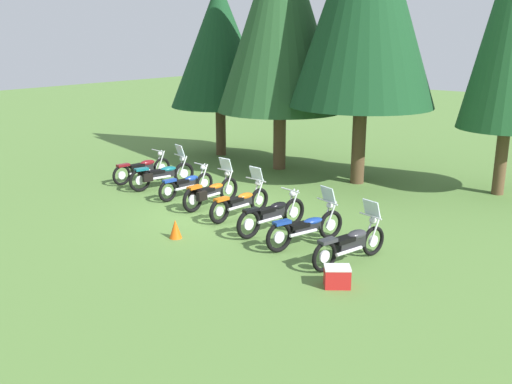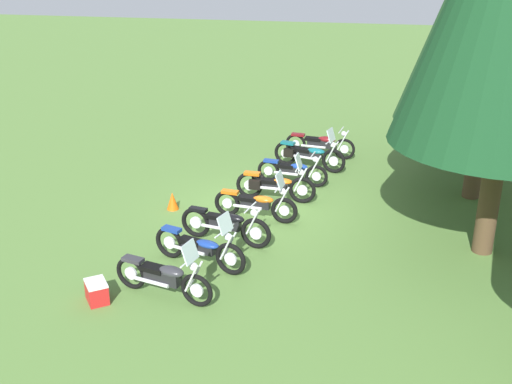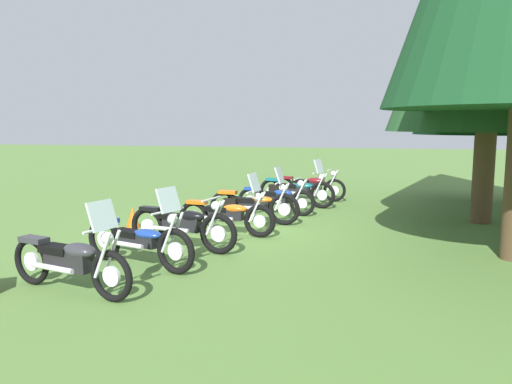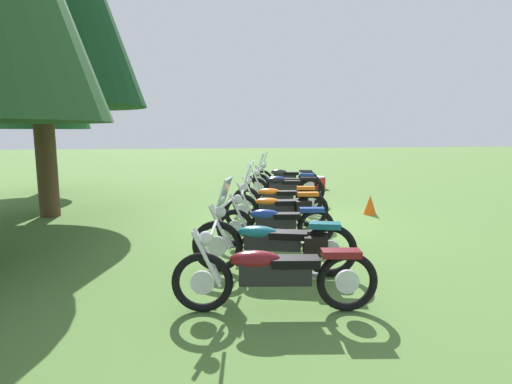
{
  "view_description": "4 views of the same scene",
  "coord_description": "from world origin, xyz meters",
  "px_view_note": "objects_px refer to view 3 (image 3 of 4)",
  "views": [
    {
      "loc": [
        10.56,
        -11.93,
        5.01
      ],
      "look_at": [
        1.09,
        0.18,
        0.78
      ],
      "focal_mm": 40.63,
      "sensor_mm": 36.0,
      "label": 1
    },
    {
      "loc": [
        15.16,
        2.94,
        6.78
      ],
      "look_at": [
        0.84,
        0.05,
        0.84
      ],
      "focal_mm": 44.1,
      "sensor_mm": 36.0,
      "label": 2
    },
    {
      "loc": [
        10.69,
        3.05,
        2.36
      ],
      "look_at": [
        0.03,
        0.51,
        0.86
      ],
      "focal_mm": 34.73,
      "sensor_mm": 36.0,
      "label": 3
    },
    {
      "loc": [
        -9.02,
        1.94,
        2.06
      ],
      "look_at": [
        0.22,
        0.6,
        0.66
      ],
      "focal_mm": 28.62,
      "sensor_mm": 36.0,
      "label": 4
    }
  ],
  "objects_px": {
    "motorcycle_6": "(139,240)",
    "motorcycle_7": "(71,260)",
    "motorcycle_2": "(276,198)",
    "motorcycle_4": "(227,214)",
    "motorcycle_1": "(295,190)",
    "motorcycle_0": "(309,186)",
    "pine_tree_0": "(487,49)",
    "motorcycle_3": "(253,204)",
    "motorcycle_5": "(183,226)",
    "traffic_cone": "(133,217)"
  },
  "relations": [
    {
      "from": "motorcycle_0",
      "to": "motorcycle_4",
      "type": "distance_m",
      "value": 5.43
    },
    {
      "from": "motorcycle_3",
      "to": "traffic_cone",
      "type": "height_order",
      "value": "motorcycle_3"
    },
    {
      "from": "pine_tree_0",
      "to": "traffic_cone",
      "type": "relative_size",
      "value": 14.77
    },
    {
      "from": "motorcycle_2",
      "to": "motorcycle_7",
      "type": "distance_m",
      "value": 6.92
    },
    {
      "from": "motorcycle_5",
      "to": "motorcycle_6",
      "type": "xyz_separation_m",
      "value": [
        1.24,
        -0.27,
        -0.0
      ]
    },
    {
      "from": "motorcycle_0",
      "to": "motorcycle_3",
      "type": "xyz_separation_m",
      "value": [
        3.97,
        -0.85,
        0.01
      ]
    },
    {
      "from": "motorcycle_7",
      "to": "pine_tree_0",
      "type": "bearing_deg",
      "value": 68.87
    },
    {
      "from": "traffic_cone",
      "to": "pine_tree_0",
      "type": "bearing_deg",
      "value": 125.0
    },
    {
      "from": "motorcycle_1",
      "to": "traffic_cone",
      "type": "bearing_deg",
      "value": -113.28
    },
    {
      "from": "motorcycle_4",
      "to": "traffic_cone",
      "type": "xyz_separation_m",
      "value": [
        -0.22,
        -2.33,
        -0.21
      ]
    },
    {
      "from": "motorcycle_0",
      "to": "motorcycle_6",
      "type": "relative_size",
      "value": 1.03
    },
    {
      "from": "motorcycle_3",
      "to": "traffic_cone",
      "type": "distance_m",
      "value": 2.82
    },
    {
      "from": "motorcycle_1",
      "to": "motorcycle_2",
      "type": "distance_m",
      "value": 1.48
    },
    {
      "from": "motorcycle_5",
      "to": "motorcycle_6",
      "type": "distance_m",
      "value": 1.27
    },
    {
      "from": "motorcycle_2",
      "to": "motorcycle_7",
      "type": "relative_size",
      "value": 0.95
    },
    {
      "from": "motorcycle_5",
      "to": "motorcycle_1",
      "type": "bearing_deg",
      "value": 88.08
    },
    {
      "from": "motorcycle_4",
      "to": "motorcycle_5",
      "type": "relative_size",
      "value": 0.97
    },
    {
      "from": "motorcycle_3",
      "to": "pine_tree_0",
      "type": "distance_m",
      "value": 8.69
    },
    {
      "from": "motorcycle_0",
      "to": "motorcycle_5",
      "type": "bearing_deg",
      "value": -95.36
    },
    {
      "from": "motorcycle_5",
      "to": "traffic_cone",
      "type": "bearing_deg",
      "value": 149.89
    },
    {
      "from": "motorcycle_4",
      "to": "motorcycle_6",
      "type": "relative_size",
      "value": 0.98
    },
    {
      "from": "motorcycle_1",
      "to": "traffic_cone",
      "type": "relative_size",
      "value": 4.86
    },
    {
      "from": "motorcycle_5",
      "to": "motorcycle_7",
      "type": "xyz_separation_m",
      "value": [
        2.64,
        -0.62,
        0.02
      ]
    },
    {
      "from": "motorcycle_2",
      "to": "motorcycle_5",
      "type": "height_order",
      "value": "motorcycle_5"
    },
    {
      "from": "motorcycle_7",
      "to": "motorcycle_0",
      "type": "bearing_deg",
      "value": 91.27
    },
    {
      "from": "motorcycle_2",
      "to": "motorcycle_5",
      "type": "xyz_separation_m",
      "value": [
        4.08,
        -1.0,
        0.04
      ]
    },
    {
      "from": "motorcycle_7",
      "to": "traffic_cone",
      "type": "relative_size",
      "value": 4.65
    },
    {
      "from": "motorcycle_1",
      "to": "motorcycle_3",
      "type": "bearing_deg",
      "value": -86.4
    },
    {
      "from": "motorcycle_1",
      "to": "motorcycle_4",
      "type": "distance_m",
      "value": 4.18
    },
    {
      "from": "motorcycle_3",
      "to": "motorcycle_7",
      "type": "distance_m",
      "value": 5.58
    },
    {
      "from": "motorcycle_2",
      "to": "traffic_cone",
      "type": "relative_size",
      "value": 4.44
    },
    {
      "from": "motorcycle_0",
      "to": "motorcycle_3",
      "type": "distance_m",
      "value": 4.06
    },
    {
      "from": "motorcycle_1",
      "to": "motorcycle_5",
      "type": "distance_m",
      "value": 5.68
    },
    {
      "from": "motorcycle_2",
      "to": "motorcycle_5",
      "type": "bearing_deg",
      "value": -96.68
    },
    {
      "from": "motorcycle_5",
      "to": "motorcycle_3",
      "type": "bearing_deg",
      "value": 87.35
    },
    {
      "from": "motorcycle_1",
      "to": "motorcycle_6",
      "type": "distance_m",
      "value": 6.94
    },
    {
      "from": "motorcycle_7",
      "to": "pine_tree_0",
      "type": "height_order",
      "value": "pine_tree_0"
    },
    {
      "from": "motorcycle_1",
      "to": "traffic_cone",
      "type": "xyz_separation_m",
      "value": [
        3.88,
        -3.16,
        -0.24
      ]
    },
    {
      "from": "motorcycle_0",
      "to": "motorcycle_1",
      "type": "distance_m",
      "value": 1.25
    },
    {
      "from": "motorcycle_2",
      "to": "pine_tree_0",
      "type": "xyz_separation_m",
      "value": [
        -3.54,
        5.64,
        4.13
      ]
    },
    {
      "from": "motorcycle_5",
      "to": "motorcycle_6",
      "type": "bearing_deg",
      "value": -91.42
    },
    {
      "from": "motorcycle_6",
      "to": "motorcycle_7",
      "type": "height_order",
      "value": "motorcycle_6"
    },
    {
      "from": "motorcycle_0",
      "to": "pine_tree_0",
      "type": "xyz_separation_m",
      "value": [
        -0.86,
        5.11,
        4.1
      ]
    },
    {
      "from": "motorcycle_2",
      "to": "motorcycle_4",
      "type": "distance_m",
      "value": 2.7
    },
    {
      "from": "traffic_cone",
      "to": "motorcycle_0",
      "type": "bearing_deg",
      "value": 146.22
    },
    {
      "from": "motorcycle_1",
      "to": "motorcycle_0",
      "type": "bearing_deg",
      "value": 94.34
    },
    {
      "from": "motorcycle_1",
      "to": "traffic_cone",
      "type": "height_order",
      "value": "motorcycle_1"
    },
    {
      "from": "motorcycle_0",
      "to": "motorcycle_7",
      "type": "relative_size",
      "value": 1.05
    },
    {
      "from": "motorcycle_0",
      "to": "traffic_cone",
      "type": "distance_m",
      "value": 6.15
    },
    {
      "from": "motorcycle_1",
      "to": "motorcycle_6",
      "type": "relative_size",
      "value": 1.02
    }
  ]
}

